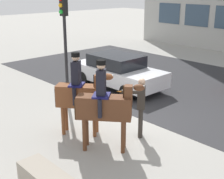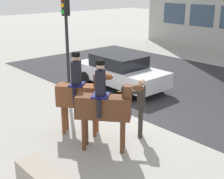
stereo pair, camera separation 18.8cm
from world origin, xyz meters
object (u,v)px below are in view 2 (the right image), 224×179
Objects in this scene: mounted_horse_companion at (105,105)px; pedestrian_bystander at (141,103)px; mounted_horse_lead at (80,93)px; street_car_near_lane at (120,71)px; traffic_light at (66,33)px.

mounted_horse_companion is 1.39× the size of pedestrian_bystander.
mounted_horse_lead is at bearing 134.99° from mounted_horse_companion.
mounted_horse_companion reaches higher than pedestrian_bystander.
street_car_near_lane is at bearing -76.18° from pedestrian_bystander.
street_car_near_lane is at bearing 92.67° from mounted_horse_companion.
mounted_horse_lead is 1.21m from mounted_horse_companion.
traffic_light is (-2.29, 1.14, 1.39)m from mounted_horse_lead.
mounted_horse_lead is at bearing -26.38° from traffic_light.
pedestrian_bystander is 0.45× the size of traffic_light.
mounted_horse_lead is 1.76m from pedestrian_bystander.
mounted_horse_lead is 0.57× the size of street_car_near_lane.
street_car_near_lane is at bearing 93.75° from traffic_light.
mounted_horse_lead is 4.65m from street_car_near_lane.
traffic_light is at bearing -86.25° from street_car_near_lane.
street_car_near_lane is (-3.82, 2.79, -0.31)m from pedestrian_bystander.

